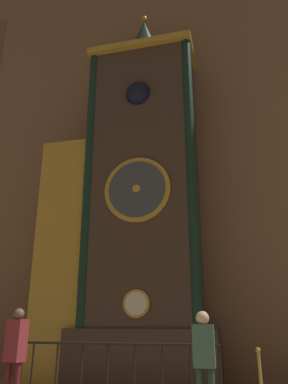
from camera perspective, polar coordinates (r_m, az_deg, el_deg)
The scene contains 5 objects.
cathedral_back_wall at distance 12.40m, azimuth 1.25°, elevation 9.26°, with size 24.00×0.32×14.72m.
clock_tower at distance 10.28m, azimuth -2.33°, elevation -2.24°, with size 4.70×1.81×10.97m.
railing_fence at distance 7.86m, azimuth -5.59°, elevation -25.35°, with size 4.26×0.05×1.08m.
visitor_near at distance 7.37m, azimuth -19.04°, elevation -21.68°, with size 0.39×0.30×1.68m.
visitor_far at distance 6.49m, azimuth 9.15°, elevation -23.15°, with size 0.34×0.23×1.62m.
Camera 1 is at (2.31, -4.46, 1.46)m, focal length 35.00 mm.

